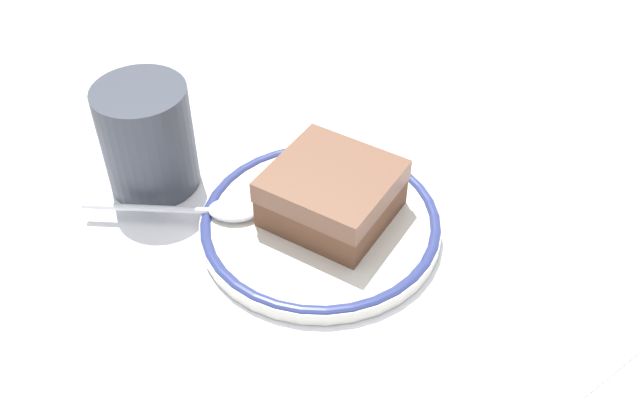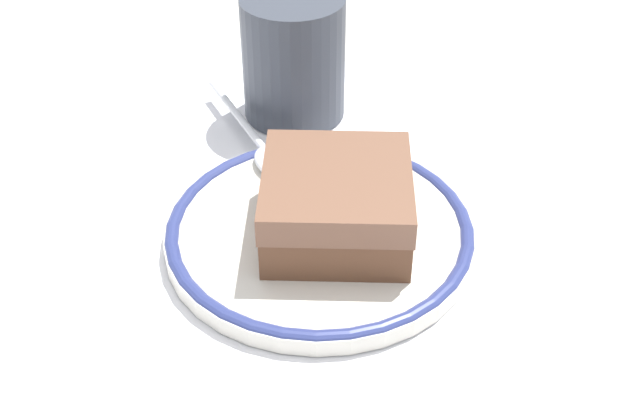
# 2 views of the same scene
# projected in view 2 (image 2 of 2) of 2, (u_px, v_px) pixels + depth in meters

# --- Properties ---
(ground_plane) EXTENTS (2.40, 2.40, 0.00)m
(ground_plane) POSITION_uv_depth(u_px,v_px,m) (294.00, 235.00, 0.51)
(ground_plane) COLOR #B7B2A8
(placemat) EXTENTS (0.53, 0.43, 0.00)m
(placemat) POSITION_uv_depth(u_px,v_px,m) (294.00, 234.00, 0.51)
(placemat) COLOR white
(placemat) RESTS_ON ground_plane
(plate) EXTENTS (0.19, 0.19, 0.01)m
(plate) POSITION_uv_depth(u_px,v_px,m) (320.00, 231.00, 0.50)
(plate) COLOR silver
(plate) RESTS_ON placemat
(cake_slice) EXTENTS (0.11, 0.11, 0.04)m
(cake_slice) POSITION_uv_depth(u_px,v_px,m) (335.00, 206.00, 0.48)
(cake_slice) COLOR brown
(cake_slice) RESTS_ON plate
(spoon) EXTENTS (0.12, 0.10, 0.01)m
(spoon) POSITION_uv_depth(u_px,v_px,m) (267.00, 151.00, 0.56)
(spoon) COLOR silver
(spoon) RESTS_ON plate
(cup) EXTENTS (0.07, 0.07, 0.09)m
(cup) POSITION_uv_depth(u_px,v_px,m) (294.00, 65.00, 0.60)
(cup) COLOR #383D47
(cup) RESTS_ON placemat
(napkin) EXTENTS (0.13, 0.15, 0.00)m
(napkin) POSITION_uv_depth(u_px,v_px,m) (99.00, 166.00, 0.57)
(napkin) COLOR white
(napkin) RESTS_ON placemat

